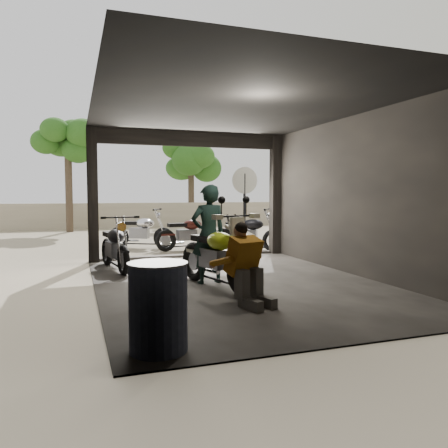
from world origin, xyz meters
TOP-DOWN VIEW (x-y plane):
  - ground at (0.00, 0.00)m, footprint 80.00×80.00m
  - garage at (0.00, 0.55)m, footprint 7.00×7.13m
  - boundary_wall at (0.00, 14.00)m, footprint 18.00×0.30m
  - tree_left at (-3.00, 12.50)m, footprint 2.20×2.20m
  - tree_right at (2.80, 14.00)m, footprint 2.20×2.20m
  - main_bike at (-0.49, -0.24)m, footprint 1.31×2.14m
  - left_bike at (-2.00, 2.13)m, footprint 1.00×1.86m
  - outside_bike_a at (-0.91, 5.82)m, footprint 1.91×1.45m
  - outside_bike_b at (0.33, 4.89)m, footprint 1.84×0.98m
  - outside_bike_c at (1.86, 4.02)m, footprint 1.93×1.64m
  - rider at (-0.50, 0.13)m, footprint 0.70×0.50m
  - mechanic at (-0.41, -1.59)m, footprint 0.82×0.96m
  - stool at (0.94, 2.04)m, footprint 0.36×0.36m
  - helmet at (0.92, 2.09)m, footprint 0.32×0.33m
  - oil_drum at (-2.00, -3.00)m, footprint 0.76×0.76m
  - sign_post at (2.16, 5.07)m, footprint 0.82×0.08m

SIDE VIEW (x-z plane):
  - ground at x=0.00m, z-range 0.00..0.00m
  - stool at x=0.94m, z-range 0.17..0.67m
  - oil_drum at x=-2.00m, z-range 0.00..0.94m
  - outside_bike_b at x=0.33m, z-range 0.00..1.18m
  - mechanic at x=-0.41m, z-range 0.00..1.19m
  - left_bike at x=-2.00m, z-range 0.00..1.19m
  - outside_bike_a at x=-0.91m, z-range 0.00..1.20m
  - boundary_wall at x=0.00m, z-range 0.00..1.20m
  - outside_bike_c at x=1.86m, z-range 0.00..1.23m
  - helmet at x=0.92m, z-range 0.50..0.75m
  - main_bike at x=-0.49m, z-range 0.00..1.33m
  - rider at x=-0.50m, z-range 0.00..1.81m
  - garage at x=0.00m, z-range -0.32..2.88m
  - sign_post at x=2.16m, z-range 0.44..2.90m
  - tree_right at x=2.80m, z-range 1.06..6.06m
  - tree_left at x=-3.00m, z-range 1.19..6.79m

